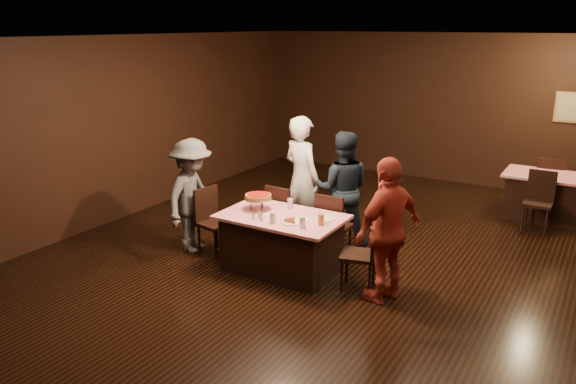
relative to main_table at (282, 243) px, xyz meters
The scene contains 23 objects.
room 1.92m from the main_table, 45.12° to the left, with size 10.00×10.04×3.02m.
main_table is the anchor object (origin of this frame).
back_table 4.85m from the main_table, 56.30° to the left, with size 1.30×0.90×0.77m, color red.
chair_far_left 0.85m from the main_table, 118.07° to the left, with size 0.42×0.42×0.95m, color black.
chair_far_right 0.85m from the main_table, 61.93° to the left, with size 0.42×0.42×0.95m, color black.
chair_end_left 1.10m from the main_table, behind, with size 0.42×0.42×0.95m, color black.
chair_end_right 1.10m from the main_table, ahead, with size 0.42×0.42×0.95m, color black.
chair_back_near 4.28m from the main_table, 51.10° to the left, with size 0.42×0.42×0.95m, color black.
chair_back_far 5.36m from the main_table, 59.87° to the left, with size 0.42×0.42×0.95m, color black.
diner_white_jacket 1.31m from the main_table, 106.77° to the left, with size 0.69×0.45×1.90m, color silver.
diner_navy_hoodie 1.35m from the main_table, 77.47° to the left, with size 0.83×0.65×1.71m, color black.
diner_grey_knit 1.52m from the main_table, behind, with size 1.06×0.61×1.64m, color #535358.
diner_red_shirt 1.56m from the main_table, ahead, with size 1.02×0.43×1.75m, color #AF3729.
pizza_stand 0.70m from the main_table, behind, with size 0.38×0.38×0.22m.
plate_with_slice 0.51m from the main_table, 35.75° to the right, with size 0.25×0.25×0.06m.
plate_empty 0.69m from the main_table, 15.26° to the left, with size 0.25×0.25×0.01m, color white.
glass_front_left 0.55m from the main_table, 80.54° to the right, with size 0.08×0.08×0.14m, color silver.
glass_front_right 0.69m from the main_table, 29.05° to the right, with size 0.08×0.08×0.14m, color silver.
glass_amber 0.75m from the main_table, ahead, with size 0.08×0.08×0.14m, color #BF7F26.
glass_back 0.55m from the main_table, 99.46° to the left, with size 0.08×0.08×0.14m, color silver.
condiments 0.55m from the main_table, 122.43° to the right, with size 0.17×0.10×0.09m.
napkin_center 0.49m from the main_table, ahead, with size 0.16×0.16×0.01m, color white.
napkin_left 0.42m from the main_table, 161.57° to the right, with size 0.16×0.16×0.01m, color white.
Camera 1 is at (3.05, -6.44, 3.18)m, focal length 35.00 mm.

